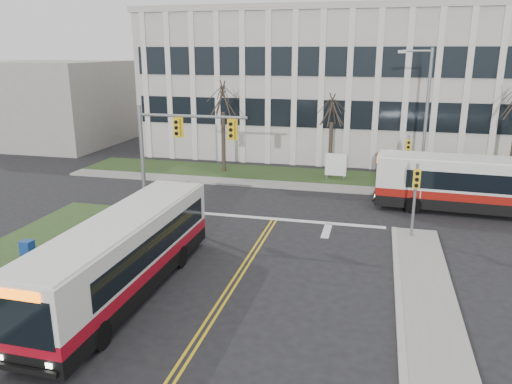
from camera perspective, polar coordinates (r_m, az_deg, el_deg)
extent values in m
plane|color=black|center=(20.39, -2.58, -10.43)|extent=(120.00, 120.00, 0.00)
cube|color=#9E9B93|center=(33.92, 12.90, 0.16)|extent=(44.00, 1.60, 0.14)
cube|color=#2E451D|center=(36.63, 13.00, 1.30)|extent=(44.00, 5.00, 0.12)
cube|color=beige|center=(47.61, 13.77, 11.81)|extent=(40.00, 16.00, 12.00)
cube|color=#9E9B93|center=(53.79, -22.10, 9.39)|extent=(12.00, 12.00, 8.00)
cylinder|color=slate|center=(28.34, -12.83, 3.41)|extent=(0.22, 0.22, 6.20)
cylinder|color=slate|center=(26.69, -7.33, 8.59)|extent=(6.00, 0.16, 0.16)
cube|color=yellow|center=(26.93, -9.00, 7.30)|extent=(0.34, 0.24, 0.92)
cube|color=yellow|center=(25.93, -2.82, 7.15)|extent=(0.34, 0.24, 0.92)
cylinder|color=slate|center=(25.61, 17.63, -1.05)|extent=(0.14, 0.14, 3.80)
cube|color=yellow|center=(25.11, 17.89, 1.44)|extent=(0.34, 0.24, 0.92)
cylinder|color=slate|center=(33.83, 16.83, 3.04)|extent=(0.14, 0.14, 3.80)
cube|color=yellow|center=(33.41, 17.00, 4.97)|extent=(0.34, 0.24, 0.92)
cylinder|color=slate|center=(34.13, 18.82, 7.59)|extent=(0.20, 0.20, 9.20)
cylinder|color=slate|center=(33.78, 17.94, 15.10)|extent=(1.80, 0.14, 0.14)
cube|color=slate|center=(33.73, 16.36, 15.14)|extent=(0.50, 0.25, 0.18)
cylinder|color=slate|center=(36.19, 8.12, 2.10)|extent=(0.08, 0.08, 1.00)
cylinder|color=slate|center=(36.10, 10.01, 1.98)|extent=(0.08, 0.08, 1.00)
cube|color=white|center=(35.98, 9.11, 3.12)|extent=(1.50, 0.12, 1.60)
cylinder|color=#42352B|center=(37.85, -3.72, 5.63)|extent=(0.28, 0.28, 4.62)
cylinder|color=#42352B|center=(36.53, 8.48, 4.70)|extent=(0.28, 0.28, 4.09)
cylinder|color=#42352B|center=(37.17, 27.25, 3.96)|extent=(0.28, 0.28, 4.95)
cube|color=navy|center=(24.44, -24.64, -6.14)|extent=(0.52, 0.48, 0.95)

